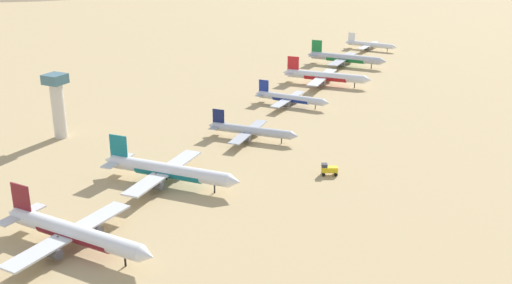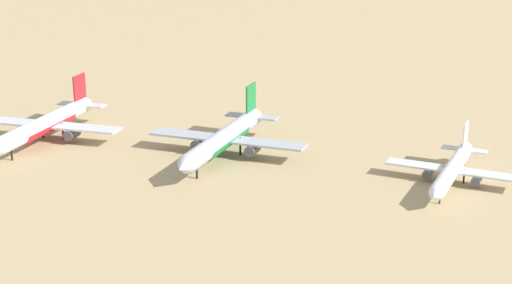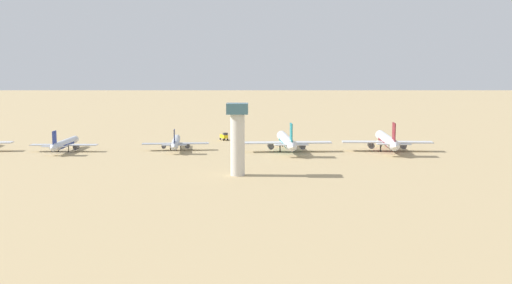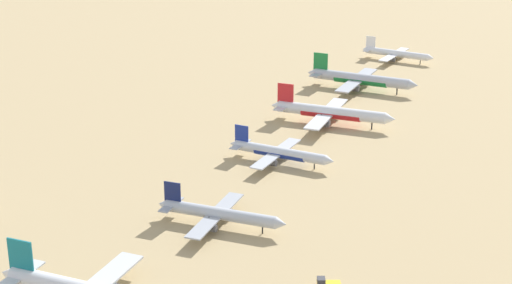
{
  "view_description": "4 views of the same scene",
  "coord_description": "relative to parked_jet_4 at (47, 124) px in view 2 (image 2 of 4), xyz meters",
  "views": [
    {
      "loc": [
        101.83,
        -238.08,
        77.2
      ],
      "look_at": [
        11.12,
        -55.57,
        3.78
      ],
      "focal_mm": 43.19,
      "sensor_mm": 36.0,
      "label": 1
    },
    {
      "loc": [
        142.79,
        155.11,
        54.17
      ],
      "look_at": [
        -6.29,
        96.78,
        4.02
      ],
      "focal_mm": 52.21,
      "sensor_mm": 36.0,
      "label": 2
    },
    {
      "loc": [
        -272.83,
        -81.52,
        36.33
      ],
      "look_at": [
        5.32,
        -80.0,
        3.4
      ],
      "focal_mm": 44.44,
      "sensor_mm": 36.0,
      "label": 3
    },
    {
      "loc": [
        97.72,
        -214.61,
        94.88
      ],
      "look_at": [
        -7.89,
        0.6,
        6.56
      ],
      "focal_mm": 57.94,
      "sensor_mm": 36.0,
      "label": 4
    }
  ],
  "objects": [
    {
      "name": "parked_jet_5",
      "position": [
        -4.81,
        45.1,
        0.07
      ],
      "size": [
        46.16,
        37.41,
        13.33
      ],
      "color": "#B2B7C1",
      "rests_on": "ground"
    },
    {
      "name": "parked_jet_4",
      "position": [
        0.0,
        0.0,
        0.0
      ],
      "size": [
        45.49,
        37.02,
        13.11
      ],
      "color": "silver",
      "rests_on": "ground"
    },
    {
      "name": "parked_jet_6",
      "position": [
        -5.39,
        95.83,
        -1.01
      ],
      "size": [
        34.48,
        28.03,
        9.94
      ],
      "color": "white",
      "rests_on": "ground"
    }
  ]
}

